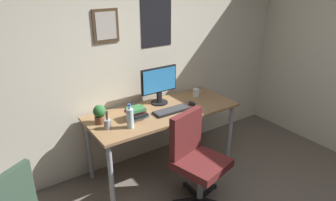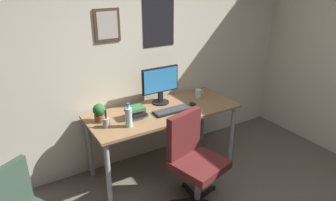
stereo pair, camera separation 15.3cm
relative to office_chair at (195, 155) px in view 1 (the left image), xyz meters
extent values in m
cube|color=beige|center=(-0.01, 1.07, 0.77)|extent=(4.40, 0.08, 2.60)
cube|color=#4C3823|center=(-0.40, 1.03, 1.15)|extent=(0.28, 0.02, 0.34)
cube|color=beige|center=(-0.40, 1.02, 1.15)|extent=(0.22, 0.00, 0.28)
cube|color=black|center=(0.21, 1.03, 1.14)|extent=(0.40, 0.01, 0.56)
cube|color=#936D47|center=(0.04, 0.64, 0.22)|extent=(1.70, 0.70, 0.03)
cylinder|color=#9EA0A5|center=(-0.75, 0.35, -0.16)|extent=(0.05, 0.05, 0.73)
cylinder|color=#9EA0A5|center=(0.83, 0.35, -0.16)|extent=(0.05, 0.05, 0.73)
cylinder|color=#9EA0A5|center=(-0.75, 0.93, -0.16)|extent=(0.05, 0.05, 0.73)
cylinder|color=#9EA0A5|center=(0.83, 0.93, -0.16)|extent=(0.05, 0.05, 0.73)
cube|color=#591E1E|center=(0.02, -0.08, -0.07)|extent=(0.56, 0.56, 0.08)
cube|color=#591E1E|center=(-0.03, 0.12, 0.20)|extent=(0.42, 0.17, 0.45)
cylinder|color=#9EA0A5|center=(0.02, -0.08, -0.32)|extent=(0.07, 0.07, 0.42)
cube|color=black|center=(0.16, -0.04, -0.49)|extent=(0.28, 0.11, 0.03)
cylinder|color=black|center=(0.29, -0.01, -0.51)|extent=(0.05, 0.05, 0.04)
cube|color=black|center=(0.03, 0.06, -0.49)|extent=(0.06, 0.28, 0.03)
cylinder|color=black|center=(0.04, 0.20, -0.51)|extent=(0.05, 0.05, 0.04)
cube|color=black|center=(-0.11, -0.02, -0.49)|extent=(0.27, 0.14, 0.03)
cube|color=#334738|center=(-1.61, 0.15, 0.15)|extent=(0.36, 0.26, 0.40)
cylinder|color=black|center=(0.11, 0.83, 0.24)|extent=(0.20, 0.20, 0.01)
cube|color=black|center=(0.11, 0.83, 0.31)|extent=(0.05, 0.04, 0.12)
cube|color=black|center=(0.11, 0.84, 0.52)|extent=(0.46, 0.02, 0.30)
cube|color=#338CD8|center=(0.11, 0.82, 0.52)|extent=(0.43, 0.00, 0.27)
cube|color=black|center=(0.10, 0.55, 0.24)|extent=(0.43, 0.15, 0.02)
cube|color=#38383A|center=(0.10, 0.55, 0.26)|extent=(0.41, 0.13, 0.00)
ellipsoid|color=black|center=(0.40, 0.57, 0.25)|extent=(0.06, 0.11, 0.04)
cylinder|color=silver|center=(-0.45, 0.47, 0.33)|extent=(0.07, 0.07, 0.20)
cylinder|color=silver|center=(-0.45, 0.47, 0.45)|extent=(0.03, 0.03, 0.04)
cylinder|color=#2659B2|center=(-0.45, 0.47, 0.48)|extent=(0.03, 0.03, 0.02)
cylinder|color=white|center=(0.60, 0.76, 0.28)|extent=(0.08, 0.08, 0.10)
torus|color=white|center=(0.65, 0.76, 0.28)|extent=(0.05, 0.01, 0.05)
cylinder|color=brown|center=(-0.66, 0.73, 0.27)|extent=(0.11, 0.11, 0.07)
sphere|color=#2D6B33|center=(-0.66, 0.73, 0.36)|extent=(0.13, 0.13, 0.13)
ellipsoid|color=#287A38|center=(-0.69, 0.76, 0.39)|extent=(0.07, 0.08, 0.02)
ellipsoid|color=#287A38|center=(-0.63, 0.76, 0.39)|extent=(0.07, 0.08, 0.02)
ellipsoid|color=#287A38|center=(-0.69, 0.70, 0.39)|extent=(0.08, 0.07, 0.02)
cylinder|color=#9EA0A5|center=(-0.65, 0.57, 0.28)|extent=(0.07, 0.07, 0.09)
cylinder|color=#263FBF|center=(-0.65, 0.58, 0.36)|extent=(0.01, 0.01, 0.13)
cylinder|color=red|center=(-0.65, 0.57, 0.36)|extent=(0.01, 0.01, 0.13)
cylinder|color=black|center=(-0.65, 0.57, 0.36)|extent=(0.01, 0.01, 0.13)
cylinder|color=#9EA0A5|center=(-0.64, 0.57, 0.36)|extent=(0.01, 0.03, 0.14)
cylinder|color=#9EA0A5|center=(-0.66, 0.57, 0.36)|extent=(0.01, 0.02, 0.14)
cube|color=gray|center=(-0.30, 0.61, 0.24)|extent=(0.22, 0.13, 0.03)
cube|color=#26727A|center=(-0.30, 0.60, 0.27)|extent=(0.20, 0.13, 0.02)
cube|color=black|center=(-0.30, 0.60, 0.29)|extent=(0.16, 0.17, 0.02)
cube|color=#B22D28|center=(-0.31, 0.63, 0.31)|extent=(0.19, 0.13, 0.03)
cube|color=#33723F|center=(-0.31, 0.61, 0.34)|extent=(0.17, 0.14, 0.03)
camera|label=1|loc=(-1.65, -1.97, 1.65)|focal=32.68mm
camera|label=2|loc=(-1.52, -2.05, 1.65)|focal=32.68mm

